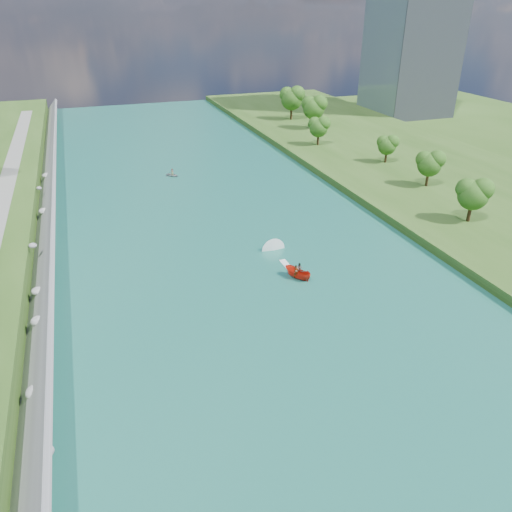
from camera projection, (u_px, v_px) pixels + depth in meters
name	position (u px, v px, depth m)	size (l,w,h in m)	color
ground	(273.00, 311.00, 59.71)	(260.00, 260.00, 0.00)	#2D5119
river_water	(226.00, 243.00, 76.45)	(55.00, 240.00, 0.10)	#196157
berm_east	(486.00, 200.00, 90.77)	(44.00, 240.00, 1.50)	#2D5119
riprap_bank	(43.00, 260.00, 67.63)	(4.02, 236.00, 4.28)	slate
office_tower	(416.00, 12.00, 149.98)	(22.00, 22.00, 60.00)	gray
trees_east	(406.00, 157.00, 95.93)	(15.09, 135.29, 11.17)	#274F15
motorboat	(293.00, 268.00, 67.79)	(3.60, 18.90, 2.13)	red
raft	(172.00, 174.00, 104.94)	(3.45, 3.57, 1.60)	gray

